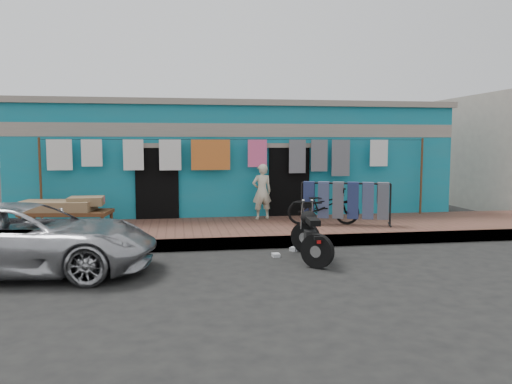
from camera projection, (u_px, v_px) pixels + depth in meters
name	position (u px, v px, depth m)	size (l,w,h in m)	color
ground	(274.00, 266.00, 8.96)	(80.00, 80.00, 0.00)	black
sidewalk	(249.00, 231.00, 11.90)	(28.00, 3.00, 0.25)	brown
curb	(259.00, 243.00, 10.47)	(28.00, 0.10, 0.25)	gray
building	(231.00, 160.00, 15.67)	(12.20, 5.20, 3.36)	#0F7E99
clothesline	(230.00, 158.00, 12.91)	(10.06, 0.06, 2.10)	brown
car	(27.00, 238.00, 8.40)	(1.99, 4.38, 1.23)	#B8B8BD
seated_person	(262.00, 192.00, 12.87)	(0.51, 0.34, 1.42)	beige
bicycle	(324.00, 202.00, 11.99)	(0.60, 1.71, 1.11)	black
motorcycle	(311.00, 232.00, 9.41)	(0.73, 1.68, 1.05)	black
charpoy	(67.00, 214.00, 11.44)	(2.18, 1.26, 0.70)	brown
jeans_rack	(345.00, 203.00, 12.02)	(2.24, 1.14, 1.06)	black
litter_a	(295.00, 249.00, 10.24)	(0.18, 0.14, 0.08)	silver
litter_b	(298.00, 249.00, 10.25)	(0.16, 0.12, 0.08)	silver
litter_c	(276.00, 255.00, 9.69)	(0.17, 0.14, 0.07)	silver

